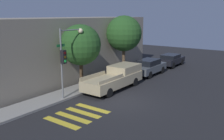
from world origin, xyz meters
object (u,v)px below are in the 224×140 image
Objects in this scene: traffic_light_pole at (67,52)px; tree_midblock at (124,34)px; sedan_middle at (171,60)px; sedan_near_corner at (149,67)px; pickup_truck at (116,78)px; tree_near_corner at (81,45)px.

tree_midblock is (8.47, 0.95, 0.67)m from traffic_light_pole.
sedan_middle is (14.94, -1.27, -2.58)m from traffic_light_pole.
traffic_light_pole is 1.12× the size of sedan_near_corner.
traffic_light_pole is at bearing -173.61° from tree_midblock.
pickup_truck is 5.88m from tree_midblock.
tree_midblock is (4.48, 2.22, 3.10)m from pickup_truck.
tree_near_corner is at bearing 170.02° from sedan_middle.
pickup_truck is at bearing -17.67° from traffic_light_pole.
pickup_truck is at bearing 180.00° from sedan_middle.
pickup_truck is at bearing -53.78° from tree_near_corner.
tree_near_corner is 0.89× the size of tree_midblock.
tree_midblock reaches higher than sedan_near_corner.
sedan_near_corner is 0.76× the size of tree_midblock.
tree_midblock is (6.11, -0.00, 0.50)m from tree_near_corner.
traffic_light_pole is 15.22m from sedan_middle.
traffic_light_pole is 8.54m from tree_midblock.
tree_midblock is at bearing 161.12° from sedan_middle.
sedan_near_corner is 1.03× the size of sedan_middle.
tree_near_corner is at bearing 126.22° from pickup_truck.
pickup_truck is 10.96m from sedan_middle.
sedan_near_corner is 5.35m from sedan_middle.
tree_near_corner reaches higher than sedan_near_corner.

